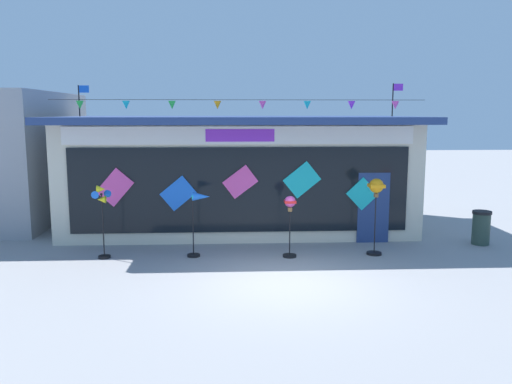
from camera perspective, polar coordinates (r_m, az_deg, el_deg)
ground_plane at (r=11.57m, az=3.13°, el=-9.80°), size 80.00×80.00×0.00m
kite_shop_building at (r=16.84m, az=-1.90°, el=2.28°), size 10.85×5.71×4.59m
wind_spinner_far_left at (r=13.62m, az=-16.48°, el=-1.44°), size 0.45×0.31×1.87m
wind_spinner_left at (r=13.34m, az=-6.24°, el=-2.01°), size 0.62×0.33×1.67m
wind_spinner_center_left at (r=13.26m, az=3.73°, el=-2.36°), size 0.35×0.35×1.58m
wind_spinner_center_right at (r=13.73m, az=12.97°, el=-0.33°), size 0.39×0.39×2.00m
trash_bin at (r=15.93m, az=23.37°, el=-3.58°), size 0.52×0.52×0.95m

